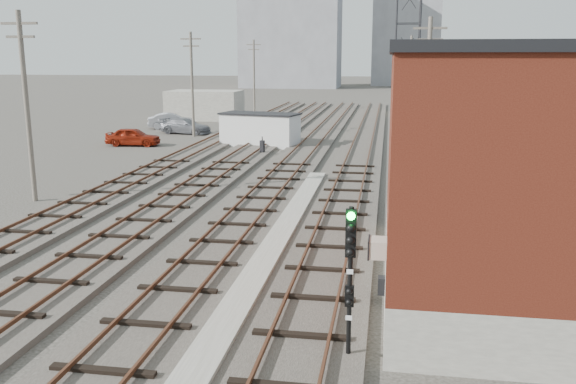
% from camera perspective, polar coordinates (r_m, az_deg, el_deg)
% --- Properties ---
extents(ground, '(320.00, 320.00, 0.00)m').
position_cam_1_polar(ground, '(67.14, 5.52, 6.58)').
color(ground, '#282621').
rests_on(ground, ground).
extents(track_right, '(3.20, 90.00, 0.39)m').
position_cam_1_polar(track_right, '(46.18, 6.84, 3.99)').
color(track_right, '#332D28').
rests_on(track_right, ground).
extents(track_mid_right, '(3.20, 90.00, 0.39)m').
position_cam_1_polar(track_mid_right, '(46.51, 1.91, 4.13)').
color(track_mid_right, '#332D28').
rests_on(track_mid_right, ground).
extents(track_mid_left, '(3.20, 90.00, 0.39)m').
position_cam_1_polar(track_mid_left, '(47.19, -2.93, 4.25)').
color(track_mid_left, '#332D28').
rests_on(track_mid_left, ground).
extents(track_left, '(3.20, 90.00, 0.39)m').
position_cam_1_polar(track_left, '(48.19, -7.60, 4.32)').
color(track_left, '#332D28').
rests_on(track_left, ground).
extents(platform_curb, '(0.90, 28.00, 0.26)m').
position_cam_1_polar(platform_curb, '(22.06, -1.38, -5.31)').
color(platform_curb, gray).
rests_on(platform_curb, ground).
extents(brick_building, '(6.54, 12.20, 7.22)m').
position_cam_1_polar(brick_building, '(19.17, 18.43, 2.10)').
color(brick_building, gray).
rests_on(brick_building, ground).
extents(lattice_tower, '(1.60, 1.60, 15.00)m').
position_cam_1_polar(lattice_tower, '(41.65, 11.09, 13.14)').
color(lattice_tower, black).
rests_on(lattice_tower, ground).
extents(utility_pole_left_a, '(1.80, 0.24, 9.00)m').
position_cam_1_polar(utility_pole_left_a, '(31.62, -23.28, 7.73)').
color(utility_pole_left_a, '#595147').
rests_on(utility_pole_left_a, ground).
extents(utility_pole_left_b, '(1.80, 0.24, 9.00)m').
position_cam_1_polar(utility_pole_left_b, '(54.38, -8.97, 10.17)').
color(utility_pole_left_b, '#595147').
rests_on(utility_pole_left_b, ground).
extents(utility_pole_left_c, '(1.80, 0.24, 9.00)m').
position_cam_1_polar(utility_pole_left_c, '(78.51, -3.20, 10.98)').
color(utility_pole_left_c, '#595147').
rests_on(utility_pole_left_c, ground).
extents(utility_pole_right_a, '(1.80, 0.24, 9.00)m').
position_cam_1_polar(utility_pole_right_a, '(34.76, 12.88, 8.77)').
color(utility_pole_right_a, '#595147').
rests_on(utility_pole_right_a, ground).
extents(utility_pole_right_b, '(1.80, 0.24, 9.00)m').
position_cam_1_polar(utility_pole_right_b, '(64.70, 11.34, 10.43)').
color(utility_pole_right_b, '#595147').
rests_on(utility_pole_right_b, ground).
extents(apartment_left, '(22.00, 14.00, 30.00)m').
position_cam_1_polar(apartment_left, '(143.63, 0.33, 15.76)').
color(apartment_left, gray).
rests_on(apartment_left, ground).
extents(apartment_right, '(16.00, 12.00, 26.00)m').
position_cam_1_polar(apartment_right, '(156.80, 10.97, 14.54)').
color(apartment_right, gray).
rests_on(apartment_right, ground).
extents(shed_left, '(8.00, 5.00, 3.20)m').
position_cam_1_polar(shed_left, '(69.89, -7.78, 8.07)').
color(shed_left, gray).
rests_on(shed_left, ground).
extents(shed_right, '(6.00, 6.00, 4.00)m').
position_cam_1_polar(shed_right, '(76.93, 12.85, 8.57)').
color(shed_right, gray).
rests_on(shed_right, ground).
extents(signal_mast, '(0.40, 0.40, 3.69)m').
position_cam_1_polar(signal_mast, '(13.82, 5.82, -7.74)').
color(signal_mast, gray).
rests_on(signal_mast, ground).
extents(switch_stand, '(0.36, 0.36, 1.23)m').
position_cam_1_polar(switch_stand, '(43.84, -2.42, 4.24)').
color(switch_stand, black).
rests_on(switch_stand, ground).
extents(site_trailer, '(6.59, 3.96, 2.59)m').
position_cam_1_polar(site_trailer, '(48.39, -2.64, 5.89)').
color(site_trailer, silver).
rests_on(site_trailer, ground).
extents(car_red, '(4.36, 2.01, 1.45)m').
position_cam_1_polar(car_red, '(49.90, -14.30, 5.04)').
color(car_red, maroon).
rests_on(car_red, ground).
extents(car_silver, '(4.89, 3.03, 1.52)m').
position_cam_1_polar(car_silver, '(61.23, -10.82, 6.56)').
color(car_silver, '#A1A3A8').
rests_on(car_silver, ground).
extents(car_grey, '(5.09, 2.78, 1.40)m').
position_cam_1_polar(car_grey, '(56.86, -9.57, 6.10)').
color(car_grey, slate).
rests_on(car_grey, ground).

